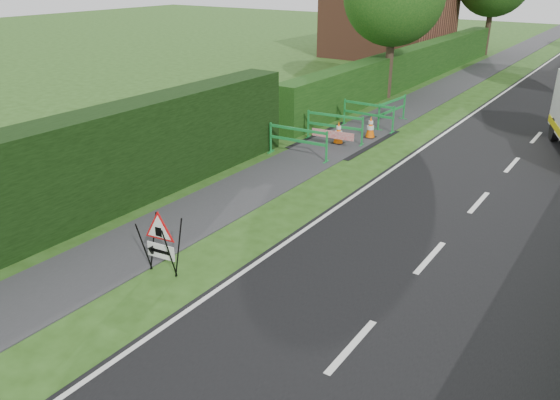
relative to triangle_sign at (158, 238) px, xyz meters
The scene contains 13 objects.
ground 2.05m from the triangle_sign, 28.11° to the right, with size 120.00×120.00×0.00m, color #274814.
footpath 34.14m from the triangle_sign, 92.23° to the left, with size 2.00×90.00×0.02m, color #2D2D30.
hedge_west_near 3.54m from the triangle_sign, 164.98° to the right, with size 1.10×18.00×2.50m, color black.
hedge_west_far 21.38m from the triangle_sign, 98.96° to the left, with size 1.00×24.00×1.80m, color #14380F.
house_west 30.35m from the triangle_sign, 105.97° to the left, with size 7.50×7.40×7.88m.
triangle_sign is the anchor object (origin of this frame).
traffic_cone_3 9.65m from the triangle_sign, 97.77° to the left, with size 0.38×0.38×0.79m.
traffic_cone_4 10.81m from the triangle_sign, 93.72° to the left, with size 0.38×0.38×0.79m.
ped_barrier_0 7.71m from the triangle_sign, 102.34° to the left, with size 2.08×0.51×1.00m.
ped_barrier_1 9.80m from the triangle_sign, 98.96° to the left, with size 2.09×0.60×1.00m.
ped_barrier_2 11.88m from the triangle_sign, 96.28° to the left, with size 2.06×0.36×1.00m.
ped_barrier_3 12.87m from the triangle_sign, 93.62° to the left, with size 0.51×2.08×1.00m.
redwhite_plank 9.17m from the triangle_sign, 97.85° to the left, with size 1.50×0.04×0.25m, color red.
Camera 1 is at (5.57, -5.49, 5.62)m, focal length 35.00 mm.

